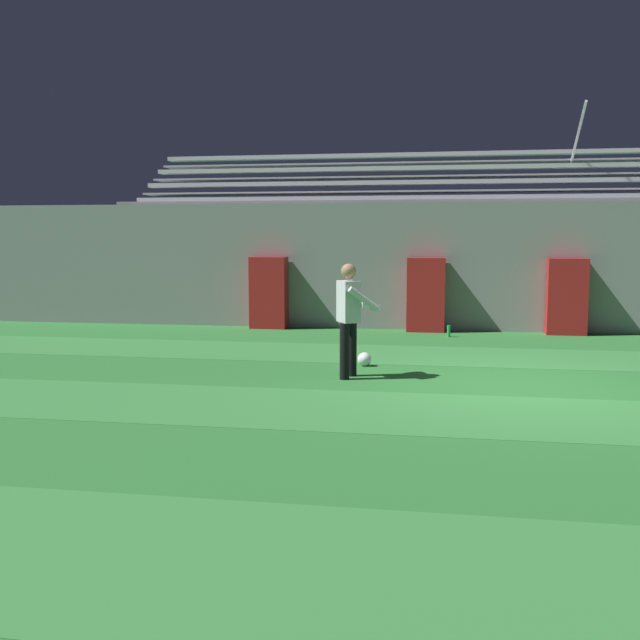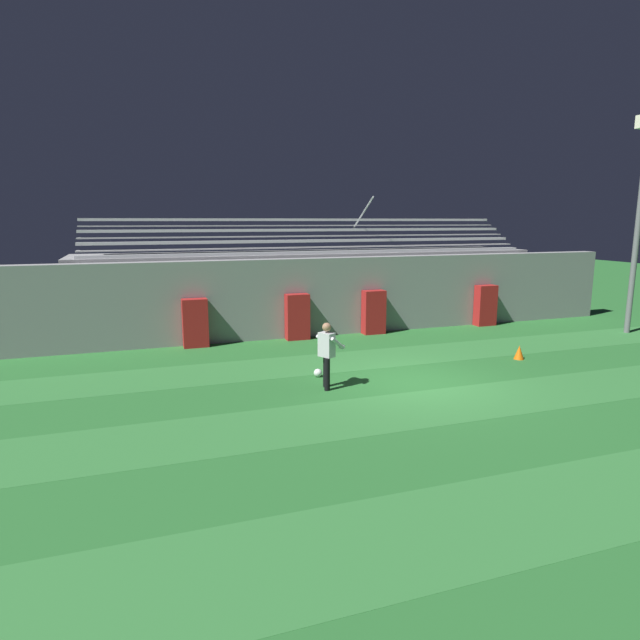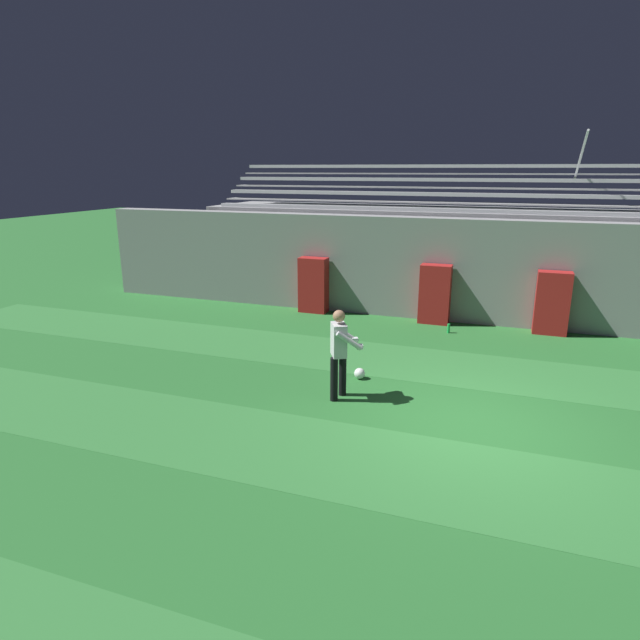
{
  "view_description": "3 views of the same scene",
  "coord_description": "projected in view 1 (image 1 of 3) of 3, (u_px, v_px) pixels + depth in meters",
  "views": [
    {
      "loc": [
        -0.96,
        -10.38,
        2.05
      ],
      "look_at": [
        -2.86,
        0.52,
        0.82
      ],
      "focal_mm": 42.0,
      "sensor_mm": 36.0,
      "label": 1
    },
    {
      "loc": [
        -6.75,
        -11.68,
        4.12
      ],
      "look_at": [
        -2.48,
        0.6,
        1.7
      ],
      "focal_mm": 30.0,
      "sensor_mm": 36.0,
      "label": 2
    },
    {
      "loc": [
        0.34,
        -8.35,
        4.07
      ],
      "look_at": [
        -3.36,
        2.01,
        0.95
      ],
      "focal_mm": 30.0,
      "sensor_mm": 36.0,
      "label": 3
    }
  ],
  "objects": [
    {
      "name": "ground_plane",
      "position": [
        519.0,
        388.0,
        10.22
      ],
      "size": [
        80.0,
        80.0,
        0.0
      ],
      "primitive_type": "plane",
      "color": "#286B2D"
    },
    {
      "name": "turf_stripe_near",
      "position": [
        611.0,
        591.0,
        4.35
      ],
      "size": [
        28.0,
        2.15,
        0.01
      ],
      "primitive_type": "cube",
      "color": "#337A38",
      "rests_on": "ground"
    },
    {
      "name": "turf_stripe_mid",
      "position": [
        532.0,
        417.0,
        8.57
      ],
      "size": [
        28.0,
        2.15,
        0.01
      ],
      "primitive_type": "cube",
      "color": "#337A38",
      "rests_on": "ground"
    },
    {
      "name": "turf_stripe_far",
      "position": [
        505.0,
        357.0,
        12.79
      ],
      "size": [
        28.0,
        2.15,
        0.01
      ],
      "primitive_type": "cube",
      "color": "#337A38",
      "rests_on": "ground"
    },
    {
      "name": "back_wall",
      "position": [
        494.0,
        267.0,
        16.43
      ],
      "size": [
        24.0,
        0.6,
        2.8
      ],
      "primitive_type": "cube",
      "color": "gray",
      "rests_on": "ground"
    },
    {
      "name": "padding_pillar_gate_left",
      "position": [
        426.0,
        295.0,
        16.21
      ],
      "size": [
        0.81,
        0.44,
        1.61
      ],
      "primitive_type": "cube",
      "color": "#B21E1E",
      "rests_on": "ground"
    },
    {
      "name": "padding_pillar_gate_right",
      "position": [
        567.0,
        297.0,
        15.71
      ],
      "size": [
        0.81,
        0.44,
        1.61
      ],
      "primitive_type": "cube",
      "color": "#B21E1E",
      "rests_on": "ground"
    },
    {
      "name": "padding_pillar_far_left",
      "position": [
        269.0,
        293.0,
        16.81
      ],
      "size": [
        0.81,
        0.44,
        1.61
      ],
      "primitive_type": "cube",
      "color": "#B21E1E",
      "rests_on": "ground"
    },
    {
      "name": "bleacher_stand",
      "position": [
        490.0,
        259.0,
        18.37
      ],
      "size": [
        18.0,
        3.35,
        5.03
      ],
      "color": "gray",
      "rests_on": "ground"
    },
    {
      "name": "goalkeeper",
      "position": [
        350.0,
        313.0,
        10.86
      ],
      "size": [
        0.69,
        0.73,
        1.67
      ],
      "color": "black",
      "rests_on": "ground"
    },
    {
      "name": "soccer_ball",
      "position": [
        364.0,
        359.0,
        11.93
      ],
      "size": [
        0.22,
        0.22,
        0.22
      ],
      "primitive_type": "sphere",
      "color": "white",
      "rests_on": "ground"
    },
    {
      "name": "water_bottle",
      "position": [
        449.0,
        331.0,
        15.4
      ],
      "size": [
        0.07,
        0.07,
        0.24
      ],
      "primitive_type": "cylinder",
      "color": "green",
      "rests_on": "ground"
    }
  ]
}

